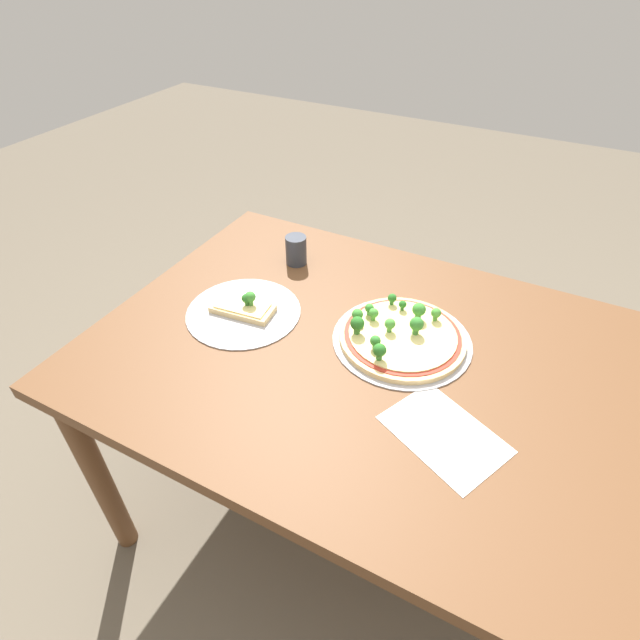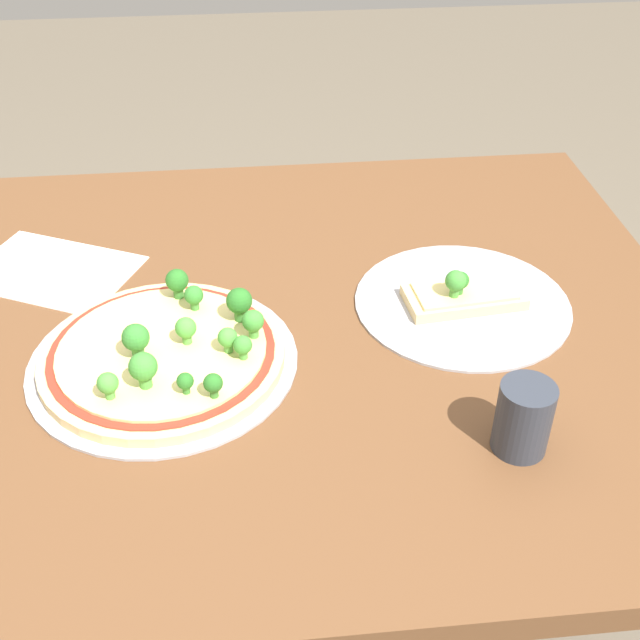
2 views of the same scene
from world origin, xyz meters
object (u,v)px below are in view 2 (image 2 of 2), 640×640
at_px(dining_table, 221,372).
at_px(pizza_tray_whole, 166,353).
at_px(drinking_cup, 523,418).
at_px(pizza_tray_slice, 462,299).

height_order(dining_table, pizza_tray_whole, pizza_tray_whole).
relative_size(pizza_tray_whole, drinking_cup, 3.91).
distance_m(dining_table, pizza_tray_whole, 0.14).
relative_size(pizza_tray_slice, drinking_cup, 3.44).
bearing_deg(pizza_tray_whole, dining_table, -129.99).
bearing_deg(pizza_tray_slice, dining_table, 1.99).
xyz_separation_m(pizza_tray_whole, pizza_tray_slice, (-0.40, -0.09, -0.01)).
height_order(dining_table, drinking_cup, drinking_cup).
height_order(pizza_tray_whole, drinking_cup, drinking_cup).
xyz_separation_m(dining_table, pizza_tray_slice, (-0.34, -0.01, 0.09)).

